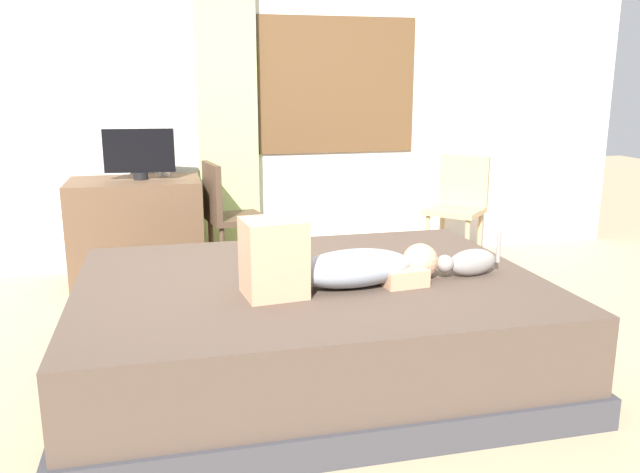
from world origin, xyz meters
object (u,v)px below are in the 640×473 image
at_px(bed, 310,326).
at_px(chair_by_desk, 227,212).
at_px(person_lying, 334,264).
at_px(cat, 469,262).
at_px(desk, 137,231).
at_px(cup, 164,169).
at_px(chair_spare, 459,203).
at_px(tv_monitor, 139,153).

distance_m(bed, chair_by_desk, 1.63).
xyz_separation_m(person_lying, cat, (0.68, 0.03, -0.05)).
height_order(bed, desk, desk).
bearing_deg(cup, bed, -70.87).
bearing_deg(cup, desk, -146.99).
xyz_separation_m(cat, chair_by_desk, (-0.99, 1.74, -0.05)).
xyz_separation_m(cup, chair_by_desk, (0.41, -0.29, -0.28)).
xyz_separation_m(person_lying, chair_spare, (1.43, 1.72, -0.10)).
xyz_separation_m(person_lying, tv_monitor, (-0.88, 1.93, 0.32)).
distance_m(cat, chair_by_desk, 2.00).
distance_m(bed, chair_spare, 2.16).
bearing_deg(chair_by_desk, person_lying, -80.01).
xyz_separation_m(bed, desk, (-0.86, 1.74, 0.13)).
bearing_deg(bed, desk, 116.25).
bearing_deg(desk, cat, -49.54).
xyz_separation_m(bed, tv_monitor, (-0.81, 1.74, 0.68)).
distance_m(cat, chair_spare, 1.84).
bearing_deg(chair_by_desk, tv_monitor, 165.01).
height_order(cat, cup, cup).
distance_m(person_lying, tv_monitor, 2.14).
distance_m(desk, cup, 0.49).
relative_size(tv_monitor, chair_by_desk, 0.56).
relative_size(person_lying, chair_spare, 1.10).
distance_m(cat, desk, 2.49).
bearing_deg(cup, chair_spare, -9.05).
bearing_deg(tv_monitor, chair_by_desk, -14.99).
height_order(tv_monitor, chair_spare, tv_monitor).
bearing_deg(desk, bed, -63.75).
bearing_deg(bed, chair_by_desk, 98.58).
relative_size(person_lying, tv_monitor, 1.96).
xyz_separation_m(cat, chair_spare, (0.75, 1.68, -0.05)).
relative_size(person_lying, chair_by_desk, 1.10).
bearing_deg(bed, person_lying, -68.45).
height_order(desk, cup, cup).
xyz_separation_m(cat, desk, (-1.61, 1.89, -0.19)).
relative_size(person_lying, cat, 2.65).
bearing_deg(chair_by_desk, bed, -81.42).
height_order(cup, chair_by_desk, chair_by_desk).
xyz_separation_m(cat, tv_monitor, (-1.57, 1.89, 0.36)).
distance_m(desk, chair_spare, 2.37).
bearing_deg(person_lying, tv_monitor, 114.66).
distance_m(tv_monitor, chair_by_desk, 0.72).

